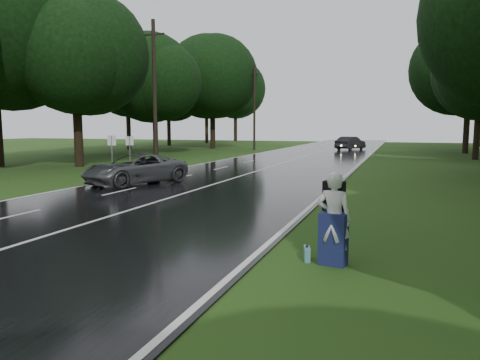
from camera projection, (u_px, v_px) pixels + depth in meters
name	position (u px, v px, depth m)	size (l,w,h in m)	color
ground	(35.00, 241.00, 11.49)	(160.00, 160.00, 0.00)	#254614
road	(262.00, 170.00, 30.15)	(12.00, 140.00, 0.04)	black
lane_center	(262.00, 169.00, 30.15)	(0.12, 140.00, 0.01)	silver
grey_car	(135.00, 169.00, 22.56)	(2.50, 5.41, 1.50)	#444649
far_car	(351.00, 143.00, 55.33)	(1.75, 5.01, 1.65)	black
hitchhiker	(334.00, 222.00, 9.42)	(0.80, 0.75, 2.01)	silver
suitcase	(307.00, 254.00, 9.79)	(0.12, 0.42, 0.30)	teal
utility_pole_mid	(156.00, 166.00, 33.49)	(1.80, 0.28, 10.68)	black
utility_pole_far	(254.00, 150.00, 55.72)	(1.80, 0.28, 10.41)	black
road_sign_a	(113.00, 176.00, 26.34)	(0.58, 0.10, 2.41)	white
road_sign_b	(131.00, 173.00, 28.05)	(0.56, 0.10, 2.32)	white
tree_left_d	(80.00, 167.00, 32.75)	(9.24, 9.24, 14.44)	black
tree_left_e	(156.00, 155.00, 46.58)	(8.62, 8.62, 13.46)	black
tree_left_f	(213.00, 149.00, 59.34)	(10.21, 10.21, 15.96)	black
tree_right_e	(475.00, 160.00, 39.49)	(8.63, 8.63, 13.48)	black
tree_right_f	(465.00, 153.00, 48.76)	(10.32, 10.32, 16.13)	black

